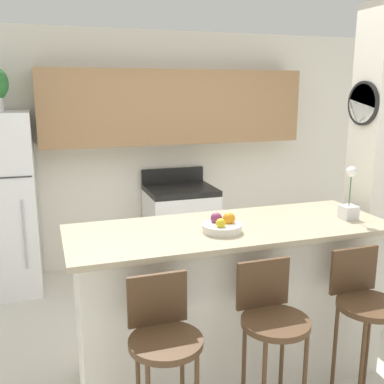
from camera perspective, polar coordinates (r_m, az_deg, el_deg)
ground_plane at (r=3.40m, az=4.59°, el=-21.87°), size 14.00×14.00×0.00m
wall_back at (r=4.95m, az=-4.03°, el=7.71°), size 5.60×0.38×2.55m
pillar_right at (r=3.79m, az=22.46°, el=1.97°), size 0.38×0.32×2.55m
counter_bar at (r=3.12m, az=4.77°, el=-13.70°), size 2.10×0.77×1.07m
refrigerator at (r=4.63m, az=-23.18°, el=-1.48°), size 0.66×0.66×1.74m
stove_range at (r=4.93m, az=-1.46°, el=-4.51°), size 0.71×0.64×1.07m
bar_stool_left at (r=2.39m, az=-3.60°, el=-18.63°), size 0.37×0.37×1.01m
bar_stool_mid at (r=2.59m, az=10.10°, el=-16.16°), size 0.37×0.37×1.01m
bar_stool_right at (r=2.91m, az=21.04°, el=-13.48°), size 0.37×0.37×1.01m
orchid_vase at (r=3.23m, az=19.34°, el=-1.15°), size 0.10×0.10×0.36m
fruit_bowl at (r=2.80m, az=3.85°, el=-4.28°), size 0.25×0.25×0.11m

